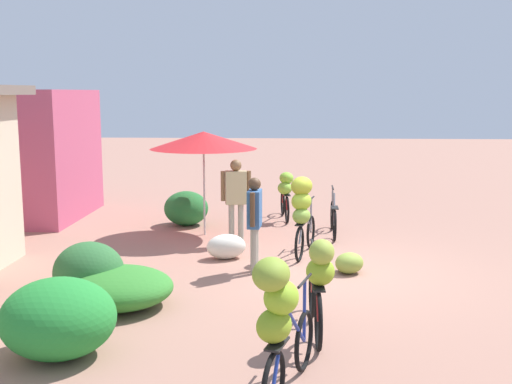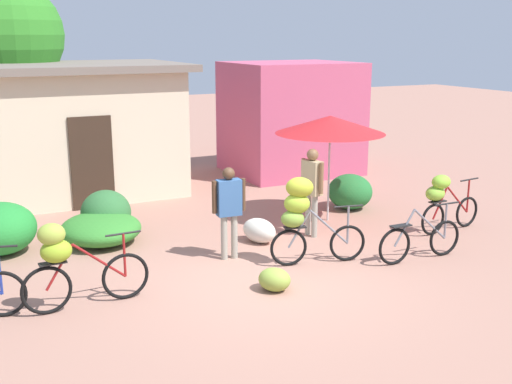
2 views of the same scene
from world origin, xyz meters
name	(u,v)px [view 2 (image 2 of 2)]	position (x,y,z in m)	size (l,w,h in m)	color
ground_plane	(270,281)	(0.00, 0.00, 0.00)	(60.00, 60.00, 0.00)	#A37261
building_low	(75,128)	(-1.50, 7.10, 1.53)	(4.97, 3.90, 3.02)	beige
shop_pink	(290,118)	(4.17, 6.87, 1.48)	(3.20, 2.80, 2.96)	#C14F6F
tree_behind_building	(10,37)	(-2.61, 8.70, 3.62)	(2.58, 2.58, 4.95)	brown
hedge_bush_front_left	(0,228)	(-3.55, 3.17, 0.44)	(1.20, 1.28, 0.89)	#258632
hedge_bush_front_right	(101,229)	(-1.89, 2.98, 0.27)	(1.43, 1.54, 0.53)	#347F2D
hedge_bush_mid	(106,213)	(-1.68, 3.43, 0.42)	(0.93, 0.99, 0.85)	#2F6834
hedge_bush_by_door	(350,192)	(3.45, 2.92, 0.38)	(0.95, 0.97, 0.76)	#246F32
market_umbrella	(330,125)	(2.55, 2.39, 1.95)	(2.17, 2.17, 2.13)	beige
bicycle_near_pile	(68,260)	(-2.90, 0.29, 0.73)	(1.76, 0.35, 1.26)	black
bicycle_center_loaded	(302,212)	(0.79, 0.41, 0.90)	(1.60, 0.55, 1.46)	black
bicycle_by_shop	(420,240)	(2.67, -0.26, 0.34)	(1.66, 0.15, 0.93)	black
bicycle_rightmost	(443,198)	(4.04, 0.75, 0.68)	(1.55, 0.42, 1.13)	black
banana_pile_on_ground	(275,280)	(-0.09, -0.33, 0.16)	(0.62, 0.64, 0.34)	#82C137
produce_sack	(259,231)	(0.68, 1.75, 0.22)	(0.70, 0.44, 0.44)	silver
person_vendor	(312,183)	(1.72, 1.66, 1.01)	(0.27, 0.57, 1.65)	gray
person_bystander	(229,204)	(-0.15, 1.20, 0.95)	(0.58, 0.23, 1.56)	gray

